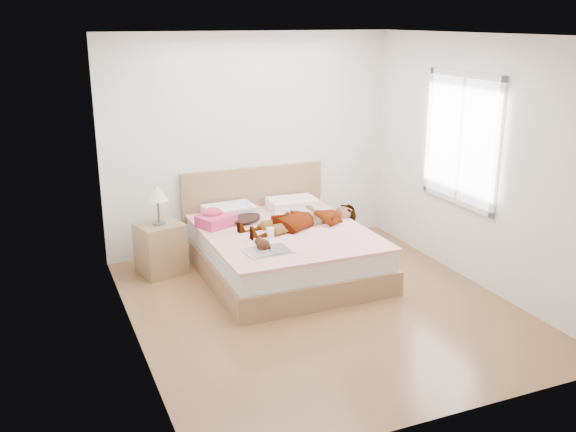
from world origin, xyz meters
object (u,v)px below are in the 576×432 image
object	(u,v)px
towel	(215,219)
magazine	(269,251)
nightstand	(161,245)
woman	(303,216)
phone	(249,204)
plush_toy	(262,244)
coffee_mug	(270,232)
bed	(282,248)

from	to	relation	value
towel	magazine	world-z (taller)	towel
towel	nightstand	distance (m)	0.67
woman	magazine	bearing A→B (deg)	-55.56
woman	phone	bearing A→B (deg)	-138.80
magazine	plush_toy	distance (m)	0.10
plush_toy	coffee_mug	bearing A→B (deg)	57.96
bed	magazine	bearing A→B (deg)	-121.90
phone	towel	bearing A→B (deg)	176.24
woman	bed	world-z (taller)	bed
magazine	coffee_mug	world-z (taller)	coffee_mug
woman	towel	size ratio (longest dim) A/B	3.15
phone	magazine	distance (m)	1.09
magazine	nightstand	distance (m)	1.42
woman	phone	size ratio (longest dim) A/B	14.89
coffee_mug	plush_toy	world-z (taller)	plush_toy
bed	plush_toy	world-z (taller)	bed
magazine	coffee_mug	size ratio (longest dim) A/B	3.75
bed	coffee_mug	size ratio (longest dim) A/B	16.34
woman	plush_toy	xyz separation A→B (m)	(-0.70, -0.58, -0.04)
woman	magazine	world-z (taller)	woman
bed	magazine	world-z (taller)	bed
towel	plush_toy	size ratio (longest dim) A/B	2.16
bed	woman	bearing A→B (deg)	0.51
phone	woman	bearing A→B (deg)	-48.80
coffee_mug	bed	bearing A→B (deg)	45.35
woman	nightstand	world-z (taller)	nightstand
magazine	woman	bearing A→B (deg)	44.59
plush_toy	nightstand	world-z (taller)	nightstand
woman	coffee_mug	size ratio (longest dim) A/B	11.80
phone	coffee_mug	bearing A→B (deg)	-98.13
phone	towel	xyz separation A→B (m)	(-0.41, -0.05, -0.11)
bed	plush_toy	distance (m)	0.79
coffee_mug	plush_toy	distance (m)	0.43
woman	nightstand	size ratio (longest dim) A/B	1.49
coffee_mug	plush_toy	xyz separation A→B (m)	(-0.23, -0.36, 0.01)
magazine	nightstand	bearing A→B (deg)	127.57
woman	coffee_mug	xyz separation A→B (m)	(-0.48, -0.22, -0.06)
phone	coffee_mug	distance (m)	0.64
coffee_mug	phone	bearing A→B (deg)	92.02
coffee_mug	nightstand	world-z (taller)	nightstand
magazine	nightstand	xyz separation A→B (m)	(-0.86, 1.11, -0.18)
phone	plush_toy	bearing A→B (deg)	-111.84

